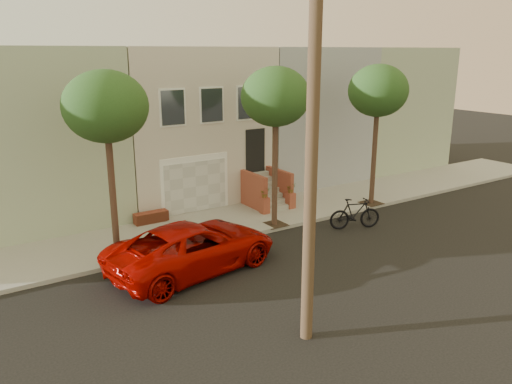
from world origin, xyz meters
TOP-DOWN VIEW (x-y plane):
  - ground at (0.00, 0.00)m, footprint 90.00×90.00m
  - sidewalk at (0.00, 5.35)m, footprint 40.00×3.70m
  - house_row at (0.00, 11.19)m, footprint 33.10×11.70m
  - tree_left at (-5.50, 3.90)m, footprint 2.70×2.57m
  - tree_mid at (1.00, 3.90)m, footprint 2.70×2.57m
  - tree_right at (6.50, 3.90)m, footprint 2.70×2.57m
  - pickup_truck at (-3.57, 2.01)m, footprint 6.16×3.62m
  - motorcycle at (3.70, 2.08)m, footprint 2.19×1.35m

SIDE VIEW (x-z plane):
  - ground at x=0.00m, z-range 0.00..0.00m
  - sidewalk at x=0.00m, z-range 0.00..0.15m
  - motorcycle at x=3.70m, z-range 0.00..1.27m
  - pickup_truck at x=-3.57m, z-range 0.00..1.61m
  - house_row at x=0.00m, z-range 0.14..7.14m
  - tree_left at x=-5.50m, z-range 2.11..8.41m
  - tree_mid at x=1.00m, z-range 2.11..8.41m
  - tree_right at x=6.50m, z-range 2.11..8.41m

